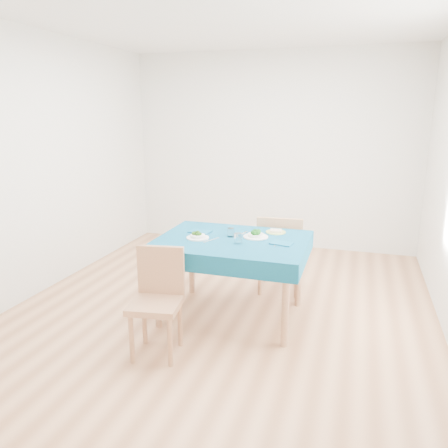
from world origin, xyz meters
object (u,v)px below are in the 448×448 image
(table, at_px, (232,278))
(chair_near, at_px, (155,298))
(side_plate, at_px, (276,232))
(chair_far, at_px, (281,238))
(bowl_far, at_px, (256,234))
(bowl_near, at_px, (198,235))

(table, xyz_separation_m, chair_near, (-0.38, -0.83, 0.10))
(table, xyz_separation_m, side_plate, (0.34, 0.34, 0.38))
(side_plate, bearing_deg, chair_far, 92.62)
(bowl_far, bearing_deg, chair_near, -120.98)
(table, bearing_deg, chair_near, -114.58)
(bowl_far, bearing_deg, table, -147.87)
(table, distance_m, bowl_far, 0.47)
(chair_near, height_order, side_plate, chair_near)
(table, height_order, bowl_far, bowl_far)
(bowl_near, relative_size, bowl_far, 0.90)
(bowl_far, relative_size, side_plate, 1.20)
(chair_far, xyz_separation_m, bowl_near, (-0.62, -0.84, 0.21))
(bowl_near, relative_size, side_plate, 1.08)
(chair_near, distance_m, side_plate, 1.40)
(side_plate, bearing_deg, table, -134.53)
(bowl_far, xyz_separation_m, side_plate, (0.15, 0.22, -0.03))
(chair_far, distance_m, bowl_near, 1.07)
(table, distance_m, bowl_near, 0.52)
(chair_far, distance_m, bowl_far, 0.69)
(chair_far, height_order, bowl_far, chair_far)
(bowl_near, bearing_deg, side_plate, 32.67)
(bowl_near, height_order, bowl_far, bowl_far)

